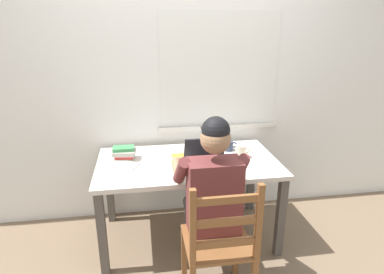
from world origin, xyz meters
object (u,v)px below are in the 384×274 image
coffee_mug_white (241,151)px  coffee_mug_dark (229,146)px  desk (188,171)px  wooden_chair (219,245)px  book_stack_main (124,153)px  landscape_photo_print (179,155)px  seated_person (211,192)px  computer_mouse (237,165)px  laptop (207,161)px

coffee_mug_white → coffee_mug_dark: coffee_mug_white is taller
desk → coffee_mug_white: (0.44, 0.01, 0.14)m
wooden_chair → book_stack_main: size_ratio=4.86×
book_stack_main → landscape_photo_print: bearing=0.9°
landscape_photo_print → desk: bearing=-73.7°
coffee_mug_dark → desk: bearing=-155.4°
seated_person → coffee_mug_white: bearing=53.7°
seated_person → wooden_chair: bearing=-90.0°
seated_person → computer_mouse: (0.28, 0.30, 0.05)m
coffee_mug_white → desk: bearing=-178.9°
wooden_chair → coffee_mug_dark: wooden_chair is taller
wooden_chair → laptop: 0.69m
computer_mouse → coffee_mug_dark: (0.02, 0.35, 0.03)m
desk → wooden_chair: size_ratio=1.55×
seated_person → wooden_chair: 0.36m
seated_person → coffee_mug_white: size_ratio=10.06×
computer_mouse → landscape_photo_print: computer_mouse is taller
wooden_chair → computer_mouse: bearing=64.7°
coffee_mug_white → seated_person: bearing=-126.3°
wooden_chair → computer_mouse: wooden_chair is taller
laptop → coffee_mug_white: (0.31, 0.14, 0.00)m
book_stack_main → computer_mouse: bearing=-18.6°
seated_person → computer_mouse: 0.41m
laptop → coffee_mug_white: bearing=24.9°
wooden_chair → landscape_photo_print: bearing=99.0°
seated_person → book_stack_main: 0.84m
coffee_mug_dark → landscape_photo_print: coffee_mug_dark is taller
desk → laptop: laptop is taller
desk → laptop: bearing=-46.3°
book_stack_main → laptop: bearing=-21.9°
coffee_mug_dark → wooden_chair: bearing=-107.7°
desk → wooden_chair: (0.09, -0.76, -0.17)m
desk → landscape_photo_print: 0.16m
laptop → book_stack_main: 0.69m
desk → coffee_mug_white: 0.46m
seated_person → coffee_mug_white: (0.36, 0.48, 0.08)m
laptop → landscape_photo_print: size_ratio=2.54×
landscape_photo_print → laptop: bearing=-61.7°
book_stack_main → seated_person: bearing=-45.2°
computer_mouse → landscape_photo_print: (-0.42, 0.30, -0.02)m
desk → book_stack_main: book_stack_main is taller
seated_person → coffee_mug_dark: seated_person is taller
coffee_mug_dark → landscape_photo_print: (-0.44, -0.05, -0.04)m
computer_mouse → book_stack_main: bearing=161.4°
coffee_mug_white → book_stack_main: coffee_mug_white is taller
coffee_mug_white → book_stack_main: size_ratio=0.64×
seated_person → coffee_mug_dark: bearing=65.4°
desk → landscape_photo_print: (-0.05, 0.13, 0.09)m
computer_mouse → coffee_mug_white: bearing=66.0°
laptop → coffee_mug_dark: 0.40m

